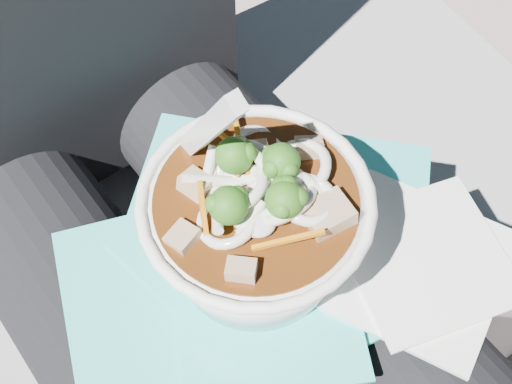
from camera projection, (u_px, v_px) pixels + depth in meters
stone_ledge at (175, 322)px, 0.94m from camera, size 1.04×0.58×0.42m
lap at (237, 331)px, 0.63m from camera, size 0.33×0.48×0.14m
person_body at (176, 240)px, 0.64m from camera, size 0.34×0.94×0.97m
plastic_bag at (255, 260)px, 0.58m from camera, size 0.38×0.31×0.01m
napkins at (419, 264)px, 0.57m from camera, size 0.18×0.18×0.01m
udon_bowl at (257, 223)px, 0.52m from camera, size 0.20×0.20×0.21m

